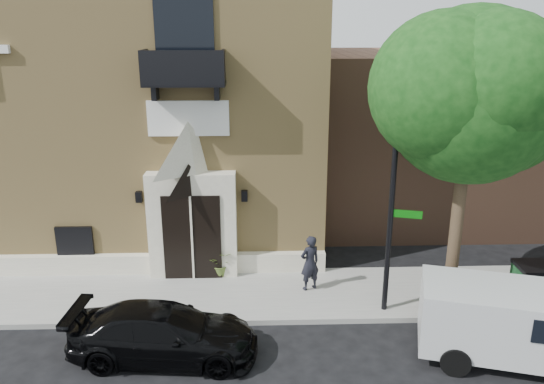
# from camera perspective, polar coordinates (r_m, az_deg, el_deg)

# --- Properties ---
(ground) EXTENTS (120.00, 120.00, 0.00)m
(ground) POSITION_cam_1_polar(r_m,az_deg,el_deg) (14.17, -5.32, -14.17)
(ground) COLOR black
(ground) RESTS_ON ground
(sidewalk) EXTENTS (42.00, 3.00, 0.15)m
(sidewalk) POSITION_cam_1_polar(r_m,az_deg,el_deg) (15.40, -1.22, -10.98)
(sidewalk) COLOR gray
(sidewalk) RESTS_ON ground
(church) EXTENTS (12.20, 11.01, 9.30)m
(church) POSITION_cam_1_polar(r_m,az_deg,el_deg) (20.53, -12.86, 9.35)
(church) COLOR tan
(church) RESTS_ON ground
(neighbour_building) EXTENTS (18.00, 8.00, 6.40)m
(neighbour_building) POSITION_cam_1_polar(r_m,az_deg,el_deg) (24.14, 25.75, 5.78)
(neighbour_building) COLOR brown
(neighbour_building) RESTS_ON ground
(street_tree_left) EXTENTS (4.97, 4.38, 7.77)m
(street_tree_left) POSITION_cam_1_polar(r_m,az_deg,el_deg) (13.47, 20.91, 9.76)
(street_tree_left) COLOR #38281C
(street_tree_left) RESTS_ON sidewalk
(black_sedan) EXTENTS (4.47, 2.09, 1.26)m
(black_sedan) POSITION_cam_1_polar(r_m,az_deg,el_deg) (12.92, -11.55, -14.64)
(black_sedan) COLOR black
(black_sedan) RESTS_ON ground
(cargo_van) EXTENTS (4.73, 2.92, 1.81)m
(cargo_van) POSITION_cam_1_polar(r_m,az_deg,el_deg) (13.56, 25.97, -12.69)
(cargo_van) COLOR #BCBFC0
(cargo_van) RESTS_ON ground
(street_sign) EXTENTS (0.82, 0.98, 5.29)m
(street_sign) POSITION_cam_1_polar(r_m,az_deg,el_deg) (13.78, 12.73, -2.45)
(street_sign) COLOR black
(street_sign) RESTS_ON sidewalk
(fire_hydrant) EXTENTS (0.49, 0.40, 0.87)m
(fire_hydrant) POSITION_cam_1_polar(r_m,az_deg,el_deg) (15.64, 22.92, -9.94)
(fire_hydrant) COLOR maroon
(fire_hydrant) RESTS_ON sidewalk
(planter) EXTENTS (0.81, 0.73, 0.80)m
(planter) POSITION_cam_1_polar(r_m,az_deg,el_deg) (16.22, -5.51, -7.62)
(planter) COLOR #576E2C
(planter) RESTS_ON sidewalk
(pedestrian_near) EXTENTS (0.71, 0.60, 1.64)m
(pedestrian_near) POSITION_cam_1_polar(r_m,az_deg,el_deg) (15.22, 4.09, -7.61)
(pedestrian_near) COLOR black
(pedestrian_near) RESTS_ON sidewalk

